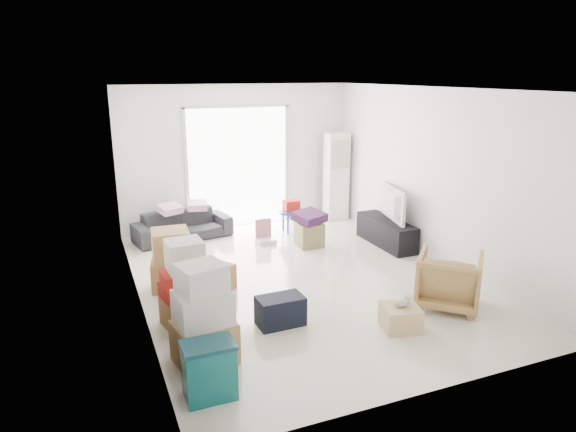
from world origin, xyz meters
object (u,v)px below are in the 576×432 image
(ac_tower, at_px, (336,177))
(television, at_px, (387,216))
(sofa, at_px, (182,221))
(kids_table, at_px, (291,210))
(tv_console, at_px, (386,232))
(armchair, at_px, (449,277))
(wood_crate, at_px, (400,317))
(ottoman, at_px, (309,234))
(storage_bins, at_px, (209,370))

(ac_tower, xyz_separation_m, television, (0.05, -1.82, -0.36))
(sofa, relative_size, kids_table, 2.82)
(ac_tower, height_order, tv_console, ac_tower)
(armchair, height_order, wood_crate, armchair)
(ac_tower, bearing_deg, ottoman, -131.56)
(storage_bins, xyz_separation_m, kids_table, (2.66, 4.44, 0.15))
(television, bearing_deg, sofa, 75.01)
(wood_crate, bearing_deg, tv_console, 60.44)
(tv_console, distance_m, ottoman, 1.34)
(armchair, xyz_separation_m, ottoman, (-0.67, 2.83, -0.18))
(television, height_order, sofa, sofa)
(storage_bins, distance_m, kids_table, 5.18)
(television, relative_size, wood_crate, 2.37)
(tv_console, height_order, television, television)
(television, height_order, storage_bins, television)
(kids_table, bearing_deg, tv_console, -47.07)
(ac_tower, height_order, armchair, ac_tower)
(television, relative_size, ottoman, 2.38)
(ac_tower, relative_size, storage_bins, 3.16)
(tv_console, bearing_deg, ac_tower, 91.57)
(sofa, relative_size, ottoman, 4.13)
(ac_tower, relative_size, sofa, 1.02)
(ac_tower, xyz_separation_m, kids_table, (-1.19, -0.49, -0.44))
(tv_console, xyz_separation_m, armchair, (-0.60, -2.38, 0.17))
(armchair, height_order, kids_table, armchair)
(television, distance_m, ottoman, 1.38)
(television, bearing_deg, tv_console, 0.00)
(ac_tower, bearing_deg, tv_console, -88.43)
(sofa, distance_m, storage_bins, 4.83)
(kids_table, bearing_deg, wood_crate, -93.93)
(ac_tower, bearing_deg, armchair, -97.44)
(television, bearing_deg, ac_tower, 14.04)
(tv_console, relative_size, wood_crate, 3.25)
(wood_crate, bearing_deg, kids_table, 86.07)
(wood_crate, bearing_deg, ottoman, 85.47)
(storage_bins, bearing_deg, ottoman, 53.52)
(television, bearing_deg, storage_bins, 141.07)
(sofa, bearing_deg, tv_console, -38.09)
(ottoman, relative_size, kids_table, 0.68)
(sofa, bearing_deg, armchair, -67.77)
(tv_console, bearing_deg, television, 0.00)
(armchair, relative_size, storage_bins, 1.41)
(storage_bins, height_order, wood_crate, storage_bins)
(ottoman, bearing_deg, sofa, 147.99)
(tv_console, bearing_deg, wood_crate, -119.56)
(sofa, bearing_deg, kids_table, -20.41)
(ottoman, bearing_deg, armchair, -76.77)
(tv_console, distance_m, armchair, 2.46)
(storage_bins, xyz_separation_m, wood_crate, (2.39, 0.45, -0.14))
(ac_tower, height_order, sofa, ac_tower)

